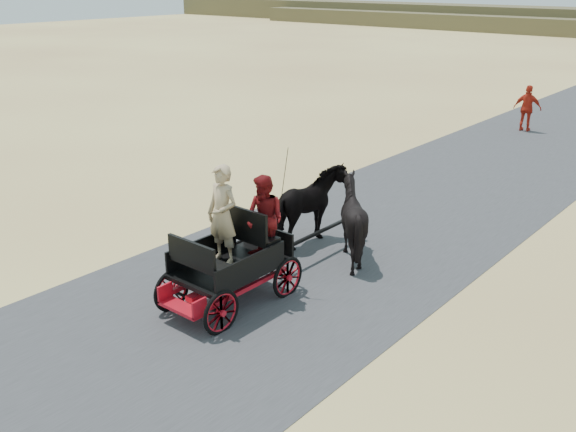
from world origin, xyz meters
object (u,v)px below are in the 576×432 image
Objects in this scene: horse_left at (310,208)px; pedestrian at (527,108)px; carriage at (231,284)px; horse_right at (352,220)px.

pedestrian is at bearing -87.95° from horse_left.
horse_left reaches higher than carriage.
horse_left is at bearing 100.39° from carriage.
pedestrian is at bearing -83.43° from horse_right.
horse_left is (-0.55, 3.00, 0.49)m from carriage.
carriage is 3.09m from horse_left.
carriage is 1.41× the size of horse_right.
horse_right reaches higher than horse_left.
horse_right is 0.98× the size of pedestrian.
carriage is 3.09m from horse_right.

